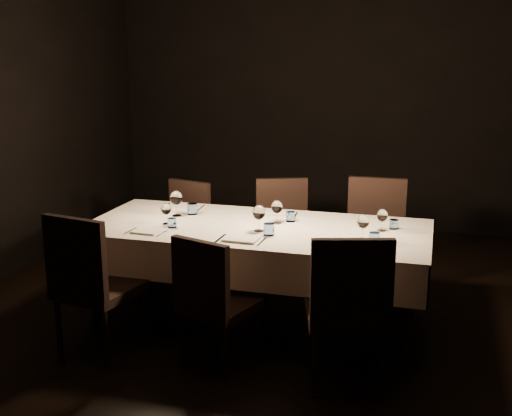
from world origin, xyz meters
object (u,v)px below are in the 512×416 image
(chair_far_left, at_px, (183,226))
(chair_far_center, at_px, (283,229))
(dining_table, at_px, (256,236))
(chair_near_left, at_px, (90,280))
(chair_near_center, at_px, (211,296))
(chair_near_right, at_px, (348,305))
(chair_far_right, at_px, (375,234))

(chair_far_left, xyz_separation_m, chair_far_center, (0.89, 0.09, 0.02))
(chair_far_left, bearing_deg, dining_table, -25.20)
(chair_near_left, distance_m, chair_near_center, 0.83)
(dining_table, height_order, chair_far_left, chair_far_left)
(chair_far_left, bearing_deg, chair_near_center, -47.18)
(dining_table, bearing_deg, chair_near_right, -44.84)
(chair_far_right, bearing_deg, chair_near_right, -92.31)
(chair_near_left, relative_size, chair_far_left, 1.12)
(chair_far_center, bearing_deg, chair_near_right, -85.35)
(chair_near_right, distance_m, chair_far_left, 2.28)
(chair_near_center, bearing_deg, chair_near_right, -163.02)
(chair_far_center, bearing_deg, chair_near_left, -140.07)
(chair_far_left, relative_size, chair_far_right, 0.89)
(chair_near_center, xyz_separation_m, chair_far_right, (0.88, 1.54, 0.05))
(chair_near_right, bearing_deg, chair_far_right, -106.36)
(chair_far_center, height_order, chair_far_right, chair_far_right)
(chair_far_left, relative_size, chair_far_center, 0.95)
(chair_near_center, bearing_deg, chair_far_right, -101.03)
(chair_near_right, xyz_separation_m, chair_far_left, (-1.68, 1.53, -0.05))
(chair_near_left, xyz_separation_m, chair_far_left, (0.02, 1.58, -0.05))
(chair_far_left, bearing_deg, chair_near_left, -75.99)
(chair_near_left, xyz_separation_m, chair_far_center, (0.91, 1.66, -0.03))
(chair_near_left, distance_m, chair_near_right, 1.70)
(chair_near_center, height_order, chair_far_left, chair_near_center)
(chair_near_right, xyz_separation_m, chair_far_center, (-0.79, 1.62, -0.02))
(chair_far_right, bearing_deg, chair_far_center, 173.81)
(chair_near_right, relative_size, chair_far_center, 1.06)
(dining_table, relative_size, chair_near_left, 2.52)
(chair_far_center, bearing_deg, chair_far_left, 164.32)
(chair_far_right, bearing_deg, chair_near_left, -138.89)
(chair_near_center, bearing_deg, dining_table, -77.37)
(dining_table, height_order, chair_near_center, chair_near_center)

